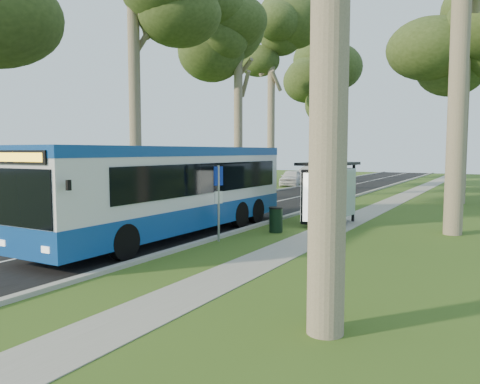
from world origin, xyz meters
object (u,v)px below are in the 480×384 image
object	(u,v)px
bus	(173,190)
bus_shelter	(328,181)
litter_bin	(276,220)
car_white	(291,178)
car_silver	(311,174)
bus_stop_sign	(218,194)

from	to	relation	value
bus	bus_shelter	xyz separation A→B (m)	(4.34, 5.25, 0.18)
bus	litter_bin	xyz separation A→B (m)	(3.07, 2.69, -1.25)
car_white	car_silver	bearing A→B (deg)	79.85
bus	car_white	size ratio (longest dim) A/B	2.90
litter_bin	car_silver	bearing A→B (deg)	108.39
bus_stop_sign	car_white	xyz separation A→B (m)	(-8.57, 26.50, -0.94)
bus_stop_sign	litter_bin	distance (m)	3.14
bus	bus_shelter	world-z (taller)	bus
bus	car_silver	distance (m)	33.71
bus_shelter	car_silver	xyz separation A→B (m)	(-11.34, 27.72, -1.11)
bus_shelter	car_white	distance (m)	23.85
car_silver	bus_stop_sign	bearing A→B (deg)	-52.33
bus_stop_sign	car_silver	size ratio (longest dim) A/B	0.54
car_white	car_silver	xyz separation A→B (m)	(-0.50, 6.51, 0.08)
bus_stop_sign	car_white	world-z (taller)	bus_stop_sign
car_silver	bus	bearing A→B (deg)	-55.72
bus_shelter	car_silver	world-z (taller)	bus_shelter
bus	litter_bin	size ratio (longest dim) A/B	12.70
litter_bin	car_white	distance (m)	25.61
bus	bus_stop_sign	distance (m)	2.08
bus	car_white	distance (m)	27.26
bus	bus_shelter	size ratio (longest dim) A/B	3.85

